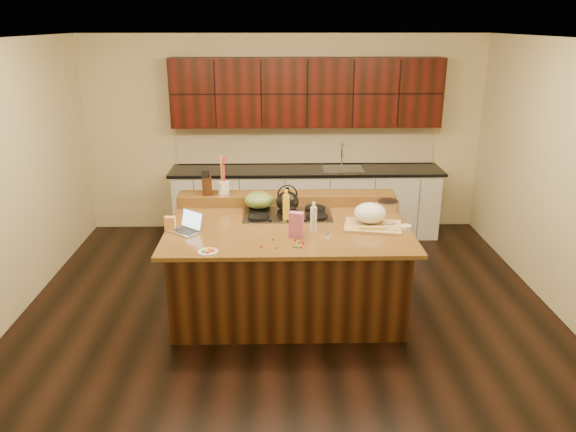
{
  "coord_description": "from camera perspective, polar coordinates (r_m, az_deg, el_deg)",
  "views": [
    {
      "loc": [
        -0.12,
        -5.26,
        2.85
      ],
      "look_at": [
        0.0,
        0.05,
        1.0
      ],
      "focal_mm": 35.0,
      "sensor_mm": 36.0,
      "label": 1
    }
  ],
  "objects": [
    {
      "name": "candy_plate",
      "position": [
        5.0,
        -8.14,
        -3.61
      ],
      "size": [
        0.22,
        0.22,
        0.01
      ],
      "primitive_type": "cylinder",
      "rotation": [
        0.0,
        0.0,
        -0.29
      ],
      "color": "white",
      "rests_on": "island"
    },
    {
      "name": "back_ledge",
      "position": [
        6.24,
        -0.14,
        1.79
      ],
      "size": [
        2.4,
        0.3,
        0.12
      ],
      "primitive_type": "cube",
      "color": "black",
      "rests_on": "island"
    },
    {
      "name": "pink_bag",
      "position": [
        5.26,
        0.85,
        -0.9
      ],
      "size": [
        0.15,
        0.1,
        0.25
      ],
      "primitive_type": "cube",
      "rotation": [
        0.0,
        0.0,
        -0.28
      ],
      "color": "#C95E8C",
      "rests_on": "island"
    },
    {
      "name": "gumdrop_2",
      "position": [
        5.2,
        0.73,
        -2.47
      ],
      "size": [
        0.02,
        0.02,
        0.02
      ],
      "primitive_type": "ellipsoid",
      "color": "red",
      "rests_on": "island"
    },
    {
      "name": "gumdrop_6",
      "position": [
        5.12,
        1.62,
        -2.82
      ],
      "size": [
        0.02,
        0.02,
        0.02
      ],
      "primitive_type": "ellipsoid",
      "color": "red",
      "rests_on": "island"
    },
    {
      "name": "utensil_crock",
      "position": [
        6.23,
        -6.56,
        2.87
      ],
      "size": [
        0.15,
        0.15,
        0.14
      ],
      "primitive_type": "cylinder",
      "rotation": [
        0.0,
        0.0,
        0.34
      ],
      "color": "white",
      "rests_on": "back_ledge"
    },
    {
      "name": "laptop",
      "position": [
        5.51,
        -10.1,
        -1.02
      ],
      "size": [
        0.36,
        0.36,
        0.2
      ],
      "rotation": [
        0.0,
        0.0,
        -0.71
      ],
      "color": "#B7B7BC",
      "rests_on": "island"
    },
    {
      "name": "gumdrop_3",
      "position": [
        5.06,
        0.6,
        -3.11
      ],
      "size": [
        0.02,
        0.02,
        0.02
      ],
      "primitive_type": "ellipsoid",
      "color": "#198C26",
      "rests_on": "island"
    },
    {
      "name": "island",
      "position": [
        5.77,
        0.01,
        -5.19
      ],
      "size": [
        2.4,
        1.6,
        0.92
      ],
      "color": "black",
      "rests_on": "ground"
    },
    {
      "name": "gumdrop_5",
      "position": [
        5.22,
        -1.54,
        -2.38
      ],
      "size": [
        0.02,
        0.02,
        0.02
      ],
      "primitive_type": "ellipsoid",
      "color": "#198C26",
      "rests_on": "island"
    },
    {
      "name": "vinegar_bottle",
      "position": [
        5.39,
        2.61,
        -0.36
      ],
      "size": [
        0.07,
        0.07,
        0.25
      ],
      "primitive_type": "cylinder",
      "rotation": [
        0.0,
        0.0,
        0.15
      ],
      "color": "silver",
      "rests_on": "island"
    },
    {
      "name": "gumdrop_7",
      "position": [
        5.16,
        1.08,
        -2.65
      ],
      "size": [
        0.02,
        0.02,
        0.02
      ],
      "primitive_type": "ellipsoid",
      "color": "#198C26",
      "rests_on": "island"
    },
    {
      "name": "gumdrop_9",
      "position": [
        5.03,
        -1.15,
        -3.22
      ],
      "size": [
        0.02,
        0.02,
        0.02
      ],
      "primitive_type": "ellipsoid",
      "color": "#198C26",
      "rests_on": "island"
    },
    {
      "name": "green_bowl",
      "position": [
        5.97,
        -2.97,
        1.64
      ],
      "size": [
        0.37,
        0.37,
        0.17
      ],
      "primitive_type": "ellipsoid",
      "rotation": [
        0.0,
        0.0,
        -0.22
      ],
      "color": "#5A7930",
      "rests_on": "cooktop"
    },
    {
      "name": "strainer_bowl",
      "position": [
        6.11,
        10.1,
        0.94
      ],
      "size": [
        0.24,
        0.24,
        0.09
      ],
      "primitive_type": "cylinder",
      "rotation": [
        0.0,
        0.0,
        -0.01
      ],
      "color": "#996B3F",
      "rests_on": "island"
    },
    {
      "name": "wooden_tray",
      "position": [
        5.63,
        8.4,
        0.01
      ],
      "size": [
        0.61,
        0.5,
        0.22
      ],
      "rotation": [
        0.0,
        0.0,
        -0.19
      ],
      "color": "tan",
      "rests_on": "island"
    },
    {
      "name": "oil_bottle",
      "position": [
        5.7,
        -0.19,
        0.87
      ],
      "size": [
        0.07,
        0.07,
        0.27
      ],
      "primitive_type": "cylinder",
      "rotation": [
        0.0,
        0.0,
        0.06
      ],
      "color": "yellow",
      "rests_on": "island"
    },
    {
      "name": "cooktop",
      "position": [
        5.88,
        -0.06,
        0.21
      ],
      "size": [
        0.92,
        0.52,
        0.05
      ],
      "color": "gray",
      "rests_on": "island"
    },
    {
      "name": "ramekin_a",
      "position": [
        5.59,
        11.91,
        -1.15
      ],
      "size": [
        0.11,
        0.11,
        0.04
      ],
      "primitive_type": "cylinder",
      "rotation": [
        0.0,
        0.0,
        -0.12
      ],
      "color": "white",
      "rests_on": "island"
    },
    {
      "name": "gumdrop_4",
      "position": [
        5.17,
        1.48,
        -2.62
      ],
      "size": [
        0.02,
        0.02,
        0.02
      ],
      "primitive_type": "ellipsoid",
      "color": "red",
      "rests_on": "island"
    },
    {
      "name": "kitchen_timer",
      "position": [
        5.36,
        4.08,
        -1.52
      ],
      "size": [
        0.1,
        0.1,
        0.07
      ],
      "primitive_type": "cone",
      "rotation": [
        0.0,
        0.0,
        -0.37
      ],
      "color": "silver",
      "rests_on": "island"
    },
    {
      "name": "ramekin_c",
      "position": [
        5.67,
        8.67,
        -0.67
      ],
      "size": [
        0.12,
        0.12,
        0.04
      ],
      "primitive_type": "cylinder",
      "rotation": [
        0.0,
        0.0,
        -0.2
      ],
      "color": "white",
      "rests_on": "island"
    },
    {
      "name": "back_counter",
      "position": [
        7.72,
        1.87,
        5.21
      ],
      "size": [
        3.7,
        0.66,
        2.4
      ],
      "color": "silver",
      "rests_on": "ground"
    },
    {
      "name": "gumdrop_0",
      "position": [
        5.06,
        -2.71,
        -3.13
      ],
      "size": [
        0.02,
        0.02,
        0.02
      ],
      "primitive_type": "ellipsoid",
      "color": "red",
      "rests_on": "island"
    },
    {
      "name": "ramekin_b",
      "position": [
        5.51,
        10.47,
        -1.36
      ],
      "size": [
        0.13,
        0.13,
        0.04
      ],
      "primitive_type": "cylinder",
      "rotation": [
        0.0,
        0.0,
        0.35
      ],
      "color": "white",
      "rests_on": "island"
    },
    {
      "name": "gumdrop_1",
      "position": [
        5.04,
        0.93,
        -3.19
      ],
      "size": [
        0.02,
        0.02,
        0.02
      ],
      "primitive_type": "ellipsoid",
      "color": "#198C26",
      "rests_on": "island"
    },
    {
      "name": "gumdrop_8",
      "position": [
        5.04,
        1.33,
        -3.18
      ],
      "size": [
        0.02,
        0.02,
        0.02
      ],
      "primitive_type": "ellipsoid",
      "color": "red",
      "rests_on": "island"
    },
    {
      "name": "knife_block",
      "position": [
        6.24,
        -8.24,
        3.09
      ],
      "size": [
        0.13,
        0.17,
        0.19
      ],
      "primitive_type": "cube",
      "rotation": [
        0.0,
        0.0,
        0.2
      ],
      "color": "black",
      "rests_on": "back_ledge"
    },
    {
      "name": "room",
      "position": [
        5.47,
        0.01,
        3.29
      ],
      "size": [
        5.52,
        5.02,
        2.72
      ],
      "color": "black",
      "rests_on": "ground"
    },
    {
      "name": "package_box",
      "position": [
        5.56,
        -11.9,
        -0.77
      ],
      "size": [
        0.1,
        0.07,
        0.14
      ],
      "primitive_type": "cube",
      "rotation": [
        0.0,
        0.0,
        -0.02
      ],
      "color": "#EA9E52",
      "rests_on": "island"
    },
    {
      "name": "kettle",
      "position": [
        5.84,
        -0.06,
        1.48
      ],
      "size": [
        0.3,
        0.3,
        0.22
      ],
      "primitive_type": "ellipsoid",
      "rotation": [
        0.0,
        0.0,
        0.29
      ],
      "color": "black",
      "rests_on": "cooktop"
    }
  ]
}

